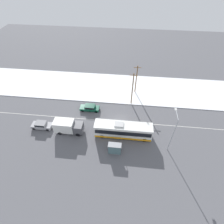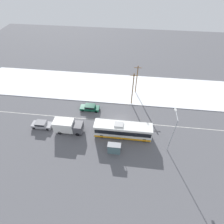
% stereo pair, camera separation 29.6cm
% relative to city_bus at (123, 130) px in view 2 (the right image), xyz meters
% --- Properties ---
extents(ground_plane, '(120.00, 120.00, 0.00)m').
position_rel_city_bus_xyz_m(ground_plane, '(-1.17, 3.80, -1.68)').
color(ground_plane, '#56565B').
extents(snow_lot, '(80.00, 13.24, 0.12)m').
position_rel_city_bus_xyz_m(snow_lot, '(-1.17, 16.48, -1.62)').
color(snow_lot, white).
rests_on(snow_lot, ground_plane).
extents(lane_marking_center, '(60.00, 0.12, 0.00)m').
position_rel_city_bus_xyz_m(lane_marking_center, '(-1.17, 3.80, -1.68)').
color(lane_marking_center, silver).
rests_on(lane_marking_center, ground_plane).
extents(city_bus, '(11.72, 2.57, 3.45)m').
position_rel_city_bus_xyz_m(city_bus, '(0.00, 0.00, 0.00)').
color(city_bus, white).
rests_on(city_bus, ground_plane).
extents(box_truck, '(6.02, 2.30, 3.01)m').
position_rel_city_bus_xyz_m(box_truck, '(-11.57, -0.18, -0.03)').
color(box_truck, silver).
rests_on(box_truck, ground_plane).
extents(sedan_car, '(4.59, 1.80, 1.42)m').
position_rel_city_bus_xyz_m(sedan_car, '(-8.41, 6.94, -0.91)').
color(sedan_car, '#0F4733').
rests_on(sedan_car, ground_plane).
extents(parked_car_near_truck, '(4.34, 1.80, 1.51)m').
position_rel_city_bus_xyz_m(parked_car_near_truck, '(-17.72, 0.29, -0.86)').
color(parked_car_near_truck, '#9E9EA3').
rests_on(parked_car_near_truck, ground_plane).
extents(pedestrian_at_stop, '(0.64, 0.29, 1.79)m').
position_rel_city_bus_xyz_m(pedestrian_at_stop, '(-1.50, -3.46, -0.59)').
color(pedestrian_at_stop, '#23232D').
rests_on(pedestrian_at_stop, ground_plane).
extents(bus_shelter, '(2.49, 1.20, 2.40)m').
position_rel_city_bus_xyz_m(bus_shelter, '(-1.33, -4.56, -0.02)').
color(bus_shelter, gray).
rests_on(bus_shelter, ground_plane).
extents(streetlamp, '(0.36, 3.13, 8.47)m').
position_rel_city_bus_xyz_m(streetlamp, '(8.93, -1.99, 3.64)').
color(streetlamp, '#9EA3A8').
rests_on(streetlamp, ground_plane).
extents(utility_pole_roadside, '(1.80, 0.24, 8.65)m').
position_rel_city_bus_xyz_m(utility_pole_roadside, '(1.44, 10.49, 2.83)').
color(utility_pole_roadside, brown).
rests_on(utility_pole_roadside, ground_plane).
extents(utility_pole_snowlot, '(1.80, 0.24, 7.92)m').
position_rel_city_bus_xyz_m(utility_pole_snowlot, '(2.34, 15.24, 2.46)').
color(utility_pole_snowlot, brown).
rests_on(utility_pole_snowlot, ground_plane).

